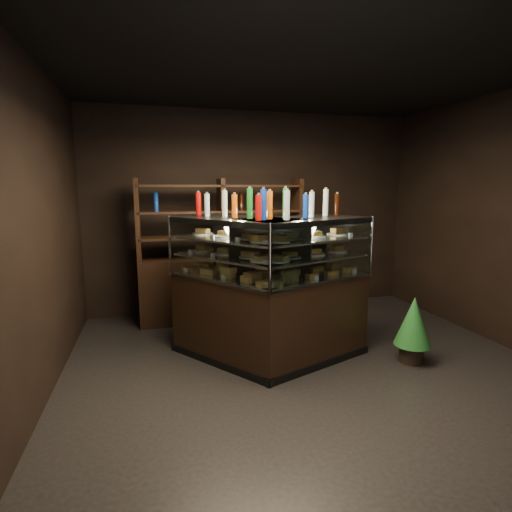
# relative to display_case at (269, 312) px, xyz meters

# --- Properties ---
(ground) EXTENTS (5.00, 5.00, 0.00)m
(ground) POSITION_rel_display_case_xyz_m (0.32, -0.58, -0.52)
(ground) COLOR black
(ground) RESTS_ON ground
(room_shell) EXTENTS (5.02, 5.02, 3.01)m
(room_shell) POSITION_rel_display_case_xyz_m (0.32, -0.58, 1.42)
(room_shell) COLOR black
(room_shell) RESTS_ON ground
(display_case) EXTENTS (2.18, 1.59, 1.57)m
(display_case) POSITION_rel_display_case_xyz_m (0.00, 0.00, 0.00)
(display_case) COLOR black
(display_case) RESTS_ON ground
(food_display) EXTENTS (1.79, 1.15, 0.48)m
(food_display) POSITION_rel_display_case_xyz_m (-0.00, -0.00, 0.67)
(food_display) COLOR #C28845
(food_display) RESTS_ON display_case
(bottles_top) EXTENTS (1.62, 1.01, 0.30)m
(bottles_top) POSITION_rel_display_case_xyz_m (0.00, 0.00, 1.18)
(bottles_top) COLOR #D8590A
(bottles_top) RESTS_ON display_case
(potted_conifer) EXTENTS (0.39, 0.39, 0.83)m
(potted_conifer) POSITION_rel_display_case_xyz_m (1.47, -0.51, -0.05)
(potted_conifer) COLOR black
(potted_conifer) RESTS_ON ground
(back_shelving) EXTENTS (2.30, 0.43, 2.00)m
(back_shelving) POSITION_rel_display_case_xyz_m (-0.27, 1.47, 0.09)
(back_shelving) COLOR black
(back_shelving) RESTS_ON ground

